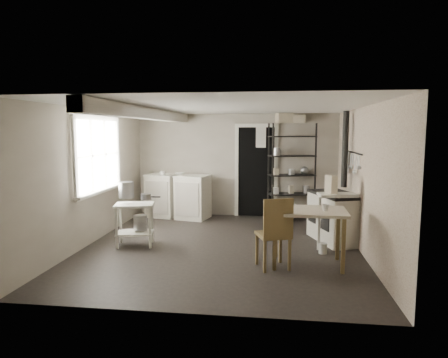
# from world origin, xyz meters

# --- Properties ---
(floor) EXTENTS (5.00, 5.00, 0.00)m
(floor) POSITION_xyz_m (0.00, 0.00, 0.00)
(floor) COLOR black
(floor) RESTS_ON ground
(ceiling) EXTENTS (5.00, 5.00, 0.00)m
(ceiling) POSITION_xyz_m (0.00, 0.00, 2.30)
(ceiling) COLOR white
(ceiling) RESTS_ON wall_back
(wall_back) EXTENTS (4.50, 0.02, 2.30)m
(wall_back) POSITION_xyz_m (0.00, 2.50, 1.15)
(wall_back) COLOR #ABA292
(wall_back) RESTS_ON ground
(wall_front) EXTENTS (4.50, 0.02, 2.30)m
(wall_front) POSITION_xyz_m (0.00, -2.50, 1.15)
(wall_front) COLOR #ABA292
(wall_front) RESTS_ON ground
(wall_left) EXTENTS (0.02, 5.00, 2.30)m
(wall_left) POSITION_xyz_m (-2.25, 0.00, 1.15)
(wall_left) COLOR #ABA292
(wall_left) RESTS_ON ground
(wall_right) EXTENTS (0.02, 5.00, 2.30)m
(wall_right) POSITION_xyz_m (2.25, 0.00, 1.15)
(wall_right) COLOR #ABA292
(wall_right) RESTS_ON ground
(window) EXTENTS (0.12, 1.76, 1.28)m
(window) POSITION_xyz_m (-2.22, 0.20, 1.50)
(window) COLOR silver
(window) RESTS_ON wall_left
(doorway) EXTENTS (0.96, 0.10, 2.08)m
(doorway) POSITION_xyz_m (0.45, 2.47, 1.00)
(doorway) COLOR silver
(doorway) RESTS_ON ground
(ceiling_beam) EXTENTS (0.18, 5.00, 0.18)m
(ceiling_beam) POSITION_xyz_m (-1.20, 0.00, 2.20)
(ceiling_beam) COLOR silver
(ceiling_beam) RESTS_ON ceiling
(wallpaper_panel) EXTENTS (0.01, 5.00, 2.30)m
(wallpaper_panel) POSITION_xyz_m (2.24, 0.00, 1.15)
(wallpaper_panel) COLOR beige
(wallpaper_panel) RESTS_ON wall_right
(utensil_rail) EXTENTS (0.06, 1.20, 0.44)m
(utensil_rail) POSITION_xyz_m (2.19, 0.60, 1.55)
(utensil_rail) COLOR #A6A6A8
(utensil_rail) RESTS_ON wall_right
(prep_table) EXTENTS (0.70, 0.56, 0.71)m
(prep_table) POSITION_xyz_m (-1.45, -0.13, 0.40)
(prep_table) COLOR silver
(prep_table) RESTS_ON ground
(stockpot) EXTENTS (0.27, 0.27, 0.27)m
(stockpot) POSITION_xyz_m (-1.60, -0.11, 0.94)
(stockpot) COLOR #A6A6A8
(stockpot) RESTS_ON prep_table
(saucepan) EXTENTS (0.23, 0.23, 0.10)m
(saucepan) POSITION_xyz_m (-1.22, -0.21, 0.85)
(saucepan) COLOR #A6A6A8
(saucepan) RESTS_ON prep_table
(bucket) EXTENTS (0.25, 0.25, 0.25)m
(bucket) POSITION_xyz_m (-1.38, -0.07, 0.39)
(bucket) COLOR #A6A6A8
(bucket) RESTS_ON prep_table
(base_cabinets) EXTENTS (1.56, 0.92, 0.96)m
(base_cabinets) POSITION_xyz_m (-1.27, 2.13, 0.46)
(base_cabinets) COLOR beige
(base_cabinets) RESTS_ON ground
(mixing_bowl) EXTENTS (0.34, 0.34, 0.06)m
(mixing_bowl) POSITION_xyz_m (-1.22, 2.13, 0.95)
(mixing_bowl) COLOR silver
(mixing_bowl) RESTS_ON base_cabinets
(counter_cup) EXTENTS (0.13, 0.13, 0.09)m
(counter_cup) POSITION_xyz_m (-1.57, 1.97, 0.96)
(counter_cup) COLOR silver
(counter_cup) RESTS_ON base_cabinets
(shelf_rack) EXTENTS (1.05, 0.64, 2.08)m
(shelf_rack) POSITION_xyz_m (1.23, 2.31, 0.95)
(shelf_rack) COLOR black
(shelf_rack) RESTS_ON ground
(shelf_jar) EXTENTS (0.09, 0.09, 0.19)m
(shelf_jar) POSITION_xyz_m (0.94, 2.33, 1.37)
(shelf_jar) COLOR silver
(shelf_jar) RESTS_ON shelf_rack
(storage_box_a) EXTENTS (0.40, 0.37, 0.23)m
(storage_box_a) POSITION_xyz_m (1.05, 2.35, 2.01)
(storage_box_a) COLOR beige
(storage_box_a) RESTS_ON shelf_rack
(storage_box_b) EXTENTS (0.28, 0.27, 0.16)m
(storage_box_b) POSITION_xyz_m (1.37, 2.33, 1.99)
(storage_box_b) COLOR beige
(storage_box_b) RESTS_ON shelf_rack
(stove) EXTENTS (0.92, 1.22, 0.85)m
(stove) POSITION_xyz_m (1.92, 0.57, 0.44)
(stove) COLOR beige
(stove) RESTS_ON ground
(stovepipe) EXTENTS (0.14, 0.14, 1.51)m
(stovepipe) POSITION_xyz_m (2.11, 0.97, 1.59)
(stovepipe) COLOR black
(stovepipe) RESTS_ON stove
(side_ledge) EXTENTS (0.64, 0.39, 0.93)m
(side_ledge) POSITION_xyz_m (1.86, 0.03, 0.43)
(side_ledge) COLOR silver
(side_ledge) RESTS_ON ground
(oats_box) EXTENTS (0.19, 0.22, 0.29)m
(oats_box) POSITION_xyz_m (1.76, 0.03, 1.01)
(oats_box) COLOR beige
(oats_box) RESTS_ON side_ledge
(work_table) EXTENTS (1.09, 0.78, 0.81)m
(work_table) POSITION_xyz_m (1.34, -0.76, 0.38)
(work_table) COLOR beige
(work_table) RESTS_ON ground
(table_cup) EXTENTS (0.10, 0.10, 0.09)m
(table_cup) POSITION_xyz_m (1.57, -0.82, 0.81)
(table_cup) COLOR silver
(table_cup) RESTS_ON work_table
(chair) EXTENTS (0.55, 0.56, 1.02)m
(chair) POSITION_xyz_m (0.85, -0.94, 0.48)
(chair) COLOR brown
(chair) RESTS_ON ground
(flour_sack) EXTENTS (0.39, 0.34, 0.46)m
(flour_sack) POSITION_xyz_m (1.16, 2.09, 0.24)
(flour_sack) COLOR silver
(flour_sack) RESTS_ON ground
(floor_crock) EXTENTS (0.16, 0.16, 0.17)m
(floor_crock) POSITION_xyz_m (1.63, -0.19, 0.07)
(floor_crock) COLOR silver
(floor_crock) RESTS_ON ground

